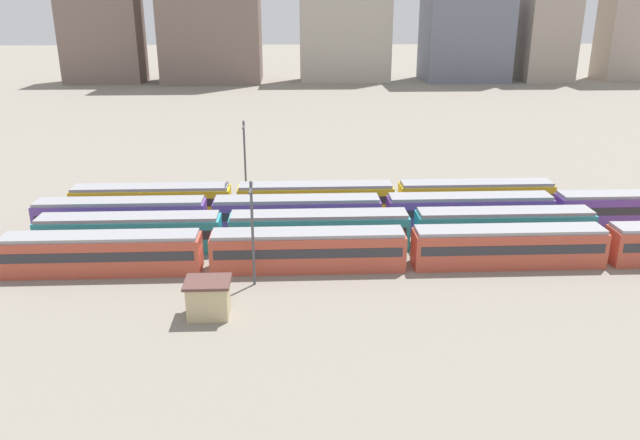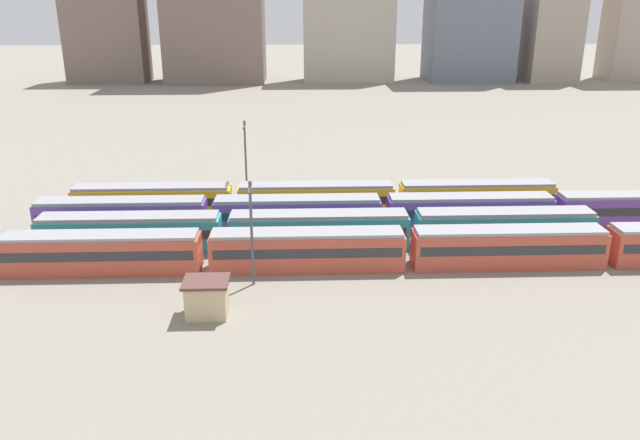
{
  "view_description": "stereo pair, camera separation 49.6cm",
  "coord_description": "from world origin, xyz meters",
  "px_view_note": "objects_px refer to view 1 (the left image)",
  "views": [
    {
      "loc": [
        7.57,
        -53.44,
        23.84
      ],
      "look_at": [
        10.35,
        7.8,
        2.04
      ],
      "focal_mm": 34.88,
      "sensor_mm": 36.0,
      "label": 1
    },
    {
      "loc": [
        8.07,
        -53.46,
        23.84
      ],
      "look_at": [
        10.35,
        7.8,
        2.04
      ],
      "focal_mm": 34.88,
      "sensor_mm": 36.0,
      "label": 2
    }
  ],
  "objects_px": {
    "catenary_pole_0": "(252,228)",
    "catenary_pole_1": "(245,161)",
    "train_track_1": "(319,230)",
    "train_track_2": "(553,210)",
    "signal_hut": "(208,298)",
    "train_track_0": "(409,248)",
    "train_track_3": "(316,199)"
  },
  "relations": [
    {
      "from": "train_track_1",
      "to": "catenary_pole_1",
      "type": "xyz_separation_m",
      "value": [
        -8.21,
        13.18,
        3.96
      ]
    },
    {
      "from": "train_track_3",
      "to": "train_track_0",
      "type": "bearing_deg",
      "value": -62.43
    },
    {
      "from": "train_track_2",
      "to": "signal_hut",
      "type": "bearing_deg",
      "value": -151.66
    },
    {
      "from": "catenary_pole_1",
      "to": "signal_hut",
      "type": "height_order",
      "value": "catenary_pole_1"
    },
    {
      "from": "train_track_2",
      "to": "train_track_3",
      "type": "distance_m",
      "value": 26.67
    },
    {
      "from": "train_track_1",
      "to": "train_track_2",
      "type": "height_order",
      "value": "same"
    },
    {
      "from": "signal_hut",
      "to": "train_track_2",
      "type": "bearing_deg",
      "value": 28.34
    },
    {
      "from": "train_track_3",
      "to": "catenary_pole_1",
      "type": "xyz_separation_m",
      "value": [
        -8.24,
        2.78,
        3.96
      ]
    },
    {
      "from": "train_track_2",
      "to": "catenary_pole_0",
      "type": "height_order",
      "value": "catenary_pole_0"
    },
    {
      "from": "catenary_pole_1",
      "to": "train_track_3",
      "type": "bearing_deg",
      "value": -18.67
    },
    {
      "from": "train_track_2",
      "to": "catenary_pole_1",
      "type": "relative_size",
      "value": 10.59
    },
    {
      "from": "catenary_pole_0",
      "to": "signal_hut",
      "type": "relative_size",
      "value": 2.64
    },
    {
      "from": "train_track_0",
      "to": "catenary_pole_0",
      "type": "xyz_separation_m",
      "value": [
        -14.29,
        -3.24,
        3.39
      ]
    },
    {
      "from": "catenary_pole_0",
      "to": "catenary_pole_1",
      "type": "distance_m",
      "value": 21.73
    },
    {
      "from": "train_track_2",
      "to": "signal_hut",
      "type": "distance_m",
      "value": 40.45
    },
    {
      "from": "train_track_3",
      "to": "catenary_pole_0",
      "type": "xyz_separation_m",
      "value": [
        -6.15,
        -18.84,
        3.39
      ]
    },
    {
      "from": "train_track_1",
      "to": "catenary_pole_0",
      "type": "xyz_separation_m",
      "value": [
        -6.11,
        -8.44,
        3.39
      ]
    },
    {
      "from": "catenary_pole_0",
      "to": "catenary_pole_1",
      "type": "bearing_deg",
      "value": 95.53
    },
    {
      "from": "train_track_0",
      "to": "catenary_pole_0",
      "type": "height_order",
      "value": "catenary_pole_0"
    },
    {
      "from": "train_track_2",
      "to": "catenary_pole_1",
      "type": "height_order",
      "value": "catenary_pole_1"
    },
    {
      "from": "train_track_0",
      "to": "train_track_2",
      "type": "relative_size",
      "value": 0.66
    },
    {
      "from": "train_track_0",
      "to": "train_track_3",
      "type": "bearing_deg",
      "value": 117.57
    },
    {
      "from": "catenary_pole_0",
      "to": "catenary_pole_1",
      "type": "height_order",
      "value": "catenary_pole_1"
    },
    {
      "from": "train_track_2",
      "to": "train_track_1",
      "type": "bearing_deg",
      "value": -168.77
    },
    {
      "from": "train_track_0",
      "to": "train_track_2",
      "type": "xyz_separation_m",
      "value": [
        18.01,
        10.4,
        0.0
      ]
    },
    {
      "from": "train_track_0",
      "to": "train_track_3",
      "type": "relative_size",
      "value": 1.34
    },
    {
      "from": "train_track_2",
      "to": "catenary_pole_0",
      "type": "xyz_separation_m",
      "value": [
        -32.3,
        -13.64,
        3.39
      ]
    },
    {
      "from": "train_track_2",
      "to": "catenary_pole_1",
      "type": "xyz_separation_m",
      "value": [
        -34.39,
        7.98,
        3.96
      ]
    },
    {
      "from": "train_track_0",
      "to": "catenary_pole_1",
      "type": "distance_m",
      "value": 24.94
    },
    {
      "from": "train_track_3",
      "to": "catenary_pole_0",
      "type": "relative_size",
      "value": 5.87
    },
    {
      "from": "train_track_1",
      "to": "catenary_pole_0",
      "type": "bearing_deg",
      "value": -125.92
    },
    {
      "from": "catenary_pole_1",
      "to": "signal_hut",
      "type": "relative_size",
      "value": 2.95
    }
  ]
}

